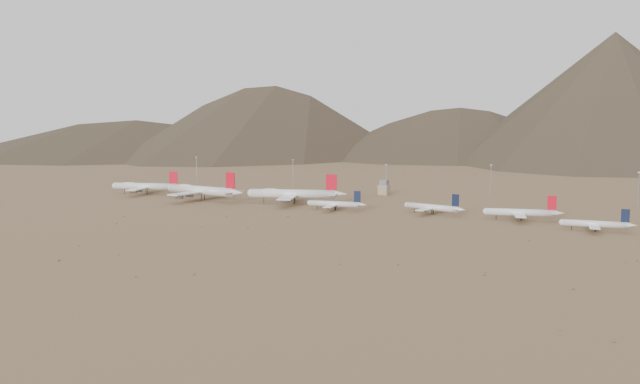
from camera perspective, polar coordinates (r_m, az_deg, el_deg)
The scene contains 16 objects.
ground at distance 416.54m, azimuth -4.56°, elevation -1.72°, with size 3000.00×3000.00×0.00m, color #836343.
mountain_ridge at distance 1266.18m, azimuth 19.14°, elevation 10.30°, with size 4400.00×1000.00×300.00m.
widebody_west at distance 526.63m, azimuth -15.64°, elevation 0.51°, with size 60.84×48.51×18.84m.
widebody_centre at distance 475.78m, azimuth -10.75°, elevation 0.16°, with size 75.35×58.09×22.38m.
widebody_east at distance 447.98m, azimuth -2.47°, elevation -0.15°, with size 69.38×55.56×21.72m.
narrowbody_a at distance 415.71m, azimuth 1.45°, elevation -1.10°, with size 41.05×30.04×13.68m.
narrowbody_b at distance 404.66m, azimuth 10.30°, elevation -1.39°, with size 42.75×31.10×14.17m.
narrowbody_c at distance 392.55m, azimuth 17.98°, elevation -1.79°, with size 45.63×33.83×15.49m.
narrowbody_d at distance 368.93m, azimuth 23.94°, elevation -2.69°, with size 38.88×28.41×12.94m.
control_tower at distance 506.36m, azimuth 5.88°, elevation 0.35°, with size 8.00×8.00×12.00m.
mast_far_west at distance 602.71m, azimuth -11.22°, elevation 2.10°, with size 2.00×0.60×25.70m.
mast_west at distance 550.44m, azimuth -2.48°, elevation 1.81°, with size 2.00×0.60×25.70m.
mast_centre at distance 493.50m, azimuth 6.06°, elevation 1.22°, with size 2.00×0.60×25.70m.
mast_east at distance 503.56m, azimuth 15.35°, elevation 1.13°, with size 2.00×0.60×25.70m.
mast_far_east at distance 469.65m, azimuth 27.11°, elevation 0.26°, with size 2.00×0.60×25.70m.
desert_scrub at distance 335.42m, azimuth -13.03°, elevation -3.84°, with size 440.16×175.46×0.89m.
Camera 1 is at (230.40, -341.79, 60.01)m, focal length 35.00 mm.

